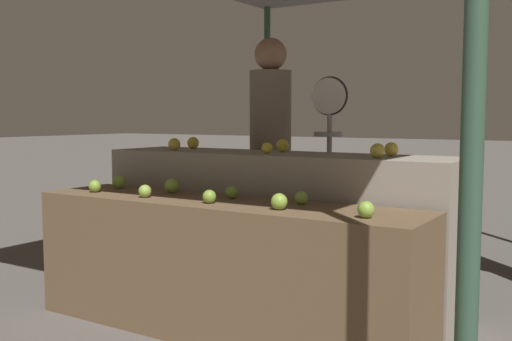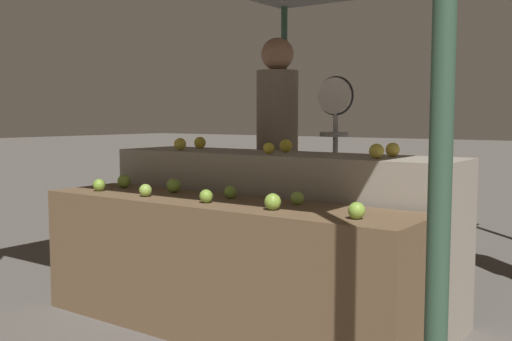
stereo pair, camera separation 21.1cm
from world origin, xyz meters
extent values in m
plane|color=#59544F|center=(0.00, 0.00, 0.00)|extent=(60.00, 60.00, 0.00)
cylinder|color=#33513D|center=(1.52, -0.83, 1.21)|extent=(0.07, 0.07, 2.42)
cylinder|color=#33513D|center=(-1.52, 3.02, 1.21)|extent=(0.07, 0.07, 2.42)
cube|color=brown|center=(0.00, 0.00, 0.38)|extent=(2.35, 0.55, 0.75)
cube|color=gray|center=(0.00, 0.60, 0.50)|extent=(2.35, 0.55, 0.99)
sphere|color=#7AA338|center=(-0.88, -0.10, 0.79)|extent=(0.08, 0.08, 0.08)
sphere|color=#8EB247|center=(-0.46, -0.12, 0.79)|extent=(0.08, 0.08, 0.08)
sphere|color=#7AA338|center=(0.01, -0.11, 0.79)|extent=(0.07, 0.07, 0.07)
sphere|color=#84AD3D|center=(0.44, -0.10, 0.80)|extent=(0.08, 0.08, 0.08)
sphere|color=#84AD3D|center=(0.90, -0.10, 0.79)|extent=(0.08, 0.08, 0.08)
sphere|color=#84AD3D|center=(-0.90, 0.11, 0.80)|extent=(0.09, 0.09, 0.09)
sphere|color=#84AD3D|center=(-0.45, 0.12, 0.80)|extent=(0.09, 0.09, 0.09)
sphere|color=#7AA338|center=(0.00, 0.11, 0.79)|extent=(0.07, 0.07, 0.07)
sphere|color=#8EB247|center=(0.45, 0.12, 0.79)|extent=(0.07, 0.07, 0.07)
sphere|color=gold|center=(-0.73, 0.48, 1.03)|extent=(0.08, 0.08, 0.08)
sphere|color=gold|center=(0.01, 0.49, 1.03)|extent=(0.07, 0.07, 0.07)
sphere|color=gold|center=(0.73, 0.48, 1.03)|extent=(0.08, 0.08, 0.08)
sphere|color=gold|center=(-0.75, 0.72, 1.04)|extent=(0.09, 0.09, 0.09)
sphere|color=gold|center=(-0.01, 0.71, 1.03)|extent=(0.08, 0.08, 0.08)
sphere|color=yellow|center=(0.74, 0.70, 1.03)|extent=(0.08, 0.08, 0.08)
cylinder|color=#99999E|center=(0.13, 1.13, 0.70)|extent=(0.04, 0.04, 1.39)
cylinder|color=black|center=(0.13, 1.12, 1.37)|extent=(0.27, 0.01, 0.27)
cylinder|color=silver|center=(0.13, 1.11, 1.37)|extent=(0.25, 0.02, 0.25)
cylinder|color=#99999E|center=(0.13, 1.11, 1.17)|extent=(0.01, 0.01, 0.14)
cylinder|color=#99999E|center=(0.13, 1.11, 1.10)|extent=(0.20, 0.20, 0.03)
cube|color=#2D2D38|center=(-0.31, 1.06, 0.42)|extent=(0.24, 0.16, 0.83)
cylinder|color=#756656|center=(-0.31, 1.06, 1.19)|extent=(0.33, 0.33, 0.72)
sphere|color=#936B51|center=(-0.31, 1.06, 1.67)|extent=(0.24, 0.24, 0.24)
camera|label=1|loc=(1.93, -2.69, 1.22)|focal=42.00mm
camera|label=2|loc=(2.11, -2.58, 1.22)|focal=42.00mm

